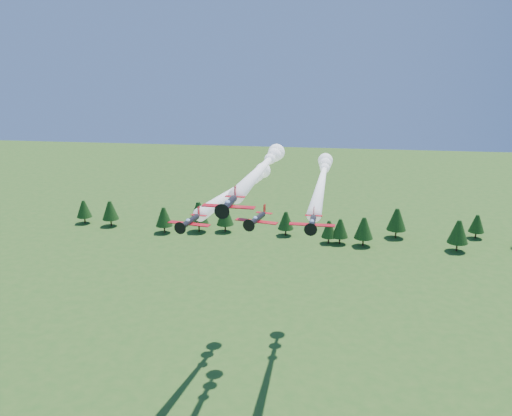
# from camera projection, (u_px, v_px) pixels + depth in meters

# --- Properties ---
(plane_lead) EXTENTS (8.92, 49.22, 3.70)m
(plane_lead) POSITION_uv_depth(u_px,v_px,m) (263.00, 167.00, 112.00)
(plane_lead) COLOR black
(plane_lead) RESTS_ON ground
(plane_left) EXTENTS (13.91, 47.88, 3.70)m
(plane_left) POSITION_uv_depth(u_px,v_px,m) (242.00, 186.00, 124.20)
(plane_left) COLOR black
(plane_left) RESTS_ON ground
(plane_right) EXTENTS (7.55, 58.30, 3.70)m
(plane_right) POSITION_uv_depth(u_px,v_px,m) (322.00, 178.00, 124.37)
(plane_right) COLOR black
(plane_right) RESTS_ON ground
(plane_slot) EXTENTS (8.12, 8.94, 2.84)m
(plane_slot) POSITION_uv_depth(u_px,v_px,m) (257.00, 219.00, 104.55)
(plane_slot) COLOR black
(plane_slot) RESTS_ON ground
(treeline) EXTENTS (170.86, 21.57, 11.77)m
(treeline) POSITION_uv_depth(u_px,v_px,m) (293.00, 220.00, 212.28)
(treeline) COLOR #382314
(treeline) RESTS_ON ground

